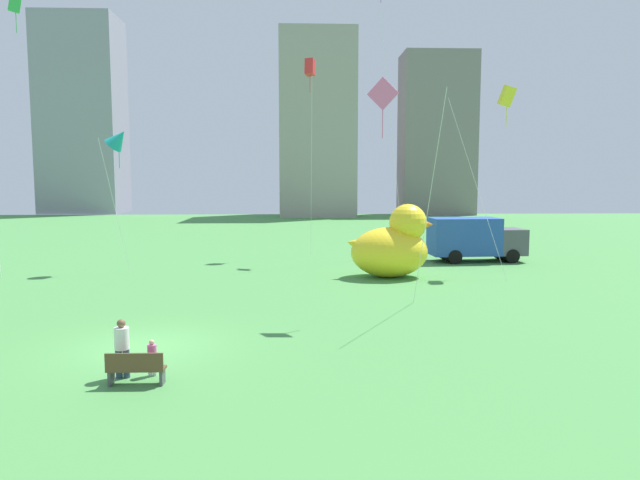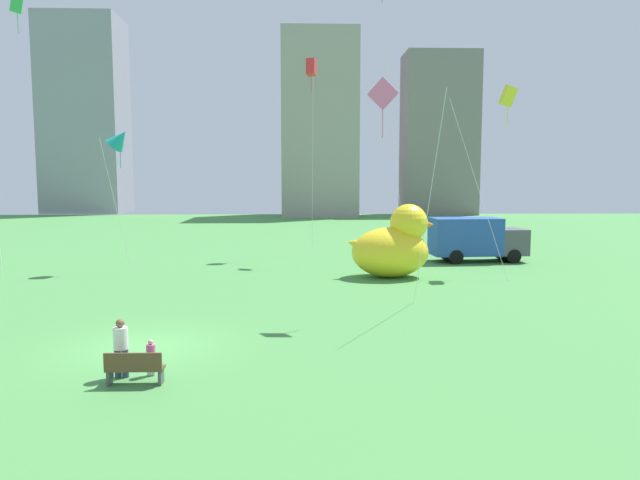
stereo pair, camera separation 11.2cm
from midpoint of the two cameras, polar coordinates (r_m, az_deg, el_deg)
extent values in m
plane|color=#478A44|center=(20.01, -16.84, -9.92)|extent=(140.00, 140.00, 0.00)
cube|color=brown|center=(16.52, -17.58, -11.84)|extent=(1.50, 0.46, 0.06)
cube|color=brown|center=(16.27, -17.80, -11.19)|extent=(1.50, 0.07, 0.45)
cube|color=#47474C|center=(16.78, -19.81, -12.44)|extent=(0.08, 0.37, 0.39)
cube|color=#47474C|center=(16.42, -15.25, -12.70)|extent=(0.08, 0.37, 0.39)
cylinder|color=#38476B|center=(17.19, -19.13, -11.26)|extent=(0.18, 0.18, 0.80)
cylinder|color=#38476B|center=(17.14, -18.47, -11.29)|extent=(0.18, 0.18, 0.80)
cylinder|color=white|center=(16.97, -18.88, -9.03)|extent=(0.40, 0.40, 0.60)
sphere|color=brown|center=(16.87, -18.93, -7.67)|extent=(0.23, 0.23, 0.23)
cylinder|color=silver|center=(17.14, -16.35, -11.75)|extent=(0.11, 0.11, 0.50)
cylinder|color=silver|center=(17.11, -15.94, -11.77)|extent=(0.11, 0.11, 0.50)
cylinder|color=#D85999|center=(17.00, -16.19, -10.36)|extent=(0.25, 0.25, 0.37)
sphere|color=#D8AD8C|center=(16.93, -16.22, -9.52)|extent=(0.15, 0.15, 0.15)
ellipsoid|color=yellow|center=(32.33, 6.64, -1.19)|extent=(4.21, 3.11, 2.75)
sphere|color=yellow|center=(32.34, 8.44, 1.68)|extent=(2.05, 2.05, 2.05)
cone|color=orange|center=(32.53, 10.03, 1.49)|extent=(0.92, 0.92, 0.92)
cone|color=yellow|center=(32.04, 3.41, -0.40)|extent=(1.26, 1.10, 1.32)
cube|color=#264CA5|center=(39.21, 13.73, 0.35)|extent=(4.51, 2.55, 2.40)
cube|color=#4C4C56|center=(40.36, 17.80, -0.13)|extent=(1.83, 2.39, 1.68)
cylinder|color=black|center=(40.37, 17.50, -1.31)|extent=(1.04, 2.45, 0.90)
cylinder|color=black|center=(39.05, 12.39, -1.42)|extent=(1.04, 2.45, 0.90)
cube|color=gray|center=(99.49, -22.12, 11.08)|extent=(11.78, 8.81, 29.86)
cube|color=#9E938C|center=(86.23, -0.33, 11.00)|extent=(10.63, 11.54, 25.78)
cube|color=gray|center=(90.75, 11.24, 9.99)|extent=(10.71, 6.93, 23.75)
cube|color=green|center=(39.69, -27.57, 19.81)|extent=(1.03, 0.86, 1.27)
cylinder|color=green|center=(39.47, -27.50, 18.55)|extent=(0.04, 0.04, 1.60)
cylinder|color=silver|center=(35.46, -19.43, 3.15)|extent=(1.63, 0.29, 7.69)
cone|color=teal|center=(36.23, -19.06, 9.29)|extent=(1.78, 1.46, 1.55)
cylinder|color=teal|center=(36.18, -19.01, 7.87)|extent=(0.04, 0.04, 1.60)
cylinder|color=silver|center=(41.63, -0.91, 7.56)|extent=(0.13, 0.22, 13.05)
cube|color=red|center=(42.26, -1.06, 16.44)|extent=(0.78, 0.95, 1.22)
cylinder|color=red|center=(42.11, -1.06, 15.23)|extent=(0.04, 0.04, 1.60)
cylinder|color=silver|center=(23.72, 10.36, 3.32)|extent=(0.32, 3.82, 8.66)
cube|color=pink|center=(23.43, 5.98, 13.96)|extent=(1.18, 0.59, 1.27)
cylinder|color=pink|center=(23.32, 5.96, 11.77)|extent=(0.04, 0.04, 1.60)
cylinder|color=silver|center=(40.95, 6.78, 11.76)|extent=(2.35, 1.17, 19.07)
cylinder|color=silver|center=(33.71, 14.85, 5.16)|extent=(2.37, 3.98, 10.04)
cube|color=yellow|center=(35.74, 17.61, 13.18)|extent=(0.90, 0.86, 1.33)
cylinder|color=yellow|center=(35.64, 17.56, 11.75)|extent=(0.04, 0.04, 1.60)
camera|label=1|loc=(0.06, -90.14, -0.01)|focal=32.95mm
camera|label=2|loc=(0.06, 89.86, 0.01)|focal=32.95mm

